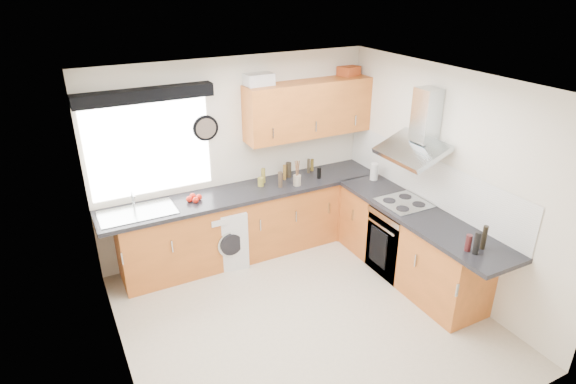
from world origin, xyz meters
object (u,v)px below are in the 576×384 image
extractor_hood (419,132)px  washing_machine (224,235)px  oven (400,239)px  upper_cabinets (309,109)px

extractor_hood → washing_machine: extractor_hood is taller
washing_machine → oven: bearing=-21.4°
oven → washing_machine: size_ratio=1.11×
extractor_hood → washing_machine: bearing=149.2°
washing_machine → extractor_hood: bearing=-20.1°
extractor_hood → upper_cabinets: size_ratio=0.46×
extractor_hood → washing_machine: 2.65m
oven → upper_cabinets: upper_cabinets is taller
upper_cabinets → washing_machine: size_ratio=2.22×
upper_cabinets → oven: bearing=-67.5°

